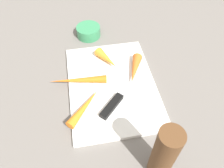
# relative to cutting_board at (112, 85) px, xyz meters

# --- Properties ---
(ground_plane) EXTENTS (1.40, 1.40, 0.00)m
(ground_plane) POSITION_rel_cutting_board_xyz_m (0.00, 0.00, -0.01)
(ground_plane) COLOR slate
(cutting_board) EXTENTS (0.36, 0.26, 0.01)m
(cutting_board) POSITION_rel_cutting_board_xyz_m (0.00, 0.00, 0.00)
(cutting_board) COLOR white
(cutting_board) RESTS_ON ground_plane
(knife) EXTENTS (0.16, 0.15, 0.01)m
(knife) POSITION_rel_cutting_board_xyz_m (0.07, -0.01, 0.01)
(knife) COLOR #B7B7BC
(knife) RESTS_ON cutting_board
(carrot_shortest) EXTENTS (0.10, 0.07, 0.03)m
(carrot_shortest) POSITION_rel_cutting_board_xyz_m (-0.10, -0.00, 0.02)
(carrot_shortest) COLOR orange
(carrot_shortest) RESTS_ON cutting_board
(carrot_longest) EXTENTS (0.04, 0.17, 0.02)m
(carrot_longest) POSITION_rel_cutting_board_xyz_m (-0.02, -0.10, 0.02)
(carrot_longest) COLOR orange
(carrot_longest) RESTS_ON cutting_board
(carrot_short) EXTENTS (0.11, 0.07, 0.03)m
(carrot_short) POSITION_rel_cutting_board_xyz_m (-0.04, 0.08, 0.02)
(carrot_short) COLOR orange
(carrot_short) RESTS_ON cutting_board
(carrot_long) EXTENTS (0.12, 0.11, 0.03)m
(carrot_long) POSITION_rel_cutting_board_xyz_m (0.08, -0.09, 0.02)
(carrot_long) COLOR orange
(carrot_long) RESTS_ON cutting_board
(small_bowl) EXTENTS (0.09, 0.09, 0.04)m
(small_bowl) POSITION_rel_cutting_board_xyz_m (-0.26, -0.04, 0.01)
(small_bowl) COLOR #388C59
(small_bowl) RESTS_ON ground_plane
(pepper_grinder) EXTENTS (0.05, 0.05, 0.17)m
(pepper_grinder) POSITION_rel_cutting_board_xyz_m (0.27, 0.06, 0.08)
(pepper_grinder) COLOR brown
(pepper_grinder) RESTS_ON ground_plane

